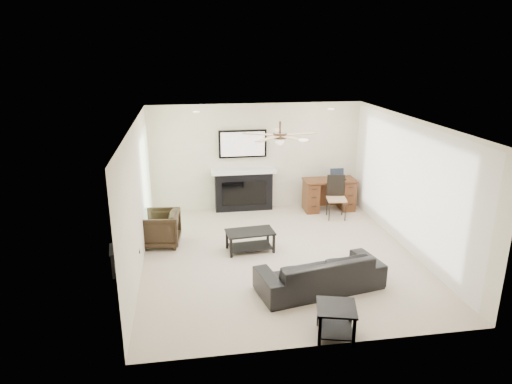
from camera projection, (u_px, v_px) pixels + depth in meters
The scene contains 10 objects.
room_shell at pixel (290, 167), 8.15m from camera, with size 5.50×5.54×2.52m.
sofa at pixel (320, 272), 7.29m from camera, with size 2.02×0.79×0.59m, color black.
armchair at pixel (160, 228), 8.91m from camera, with size 0.73×0.75×0.68m, color black.
coffee_table at pixel (250, 241), 8.69m from camera, with size 0.90×0.50×0.40m, color black.
end_table_near at pixel (336, 321), 6.11m from camera, with size 0.52×0.52×0.45m, color black.
end_table_left at pixel (126, 260), 7.88m from camera, with size 0.50×0.50×0.45m, color black.
fireplace_unit at pixel (244, 171), 10.65m from camera, with size 1.52×0.34×1.91m, color black.
desk at pixel (329, 195), 10.82m from camera, with size 1.22×0.56×0.76m, color #411E10.
desk_chair at pixel (337, 198), 10.27m from camera, with size 0.42×0.44×0.97m, color black.
laptop at pixel (338, 174), 10.67m from camera, with size 0.33×0.24×0.23m, color black.
Camera 1 is at (-1.64, -7.63, 3.75)m, focal length 32.00 mm.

